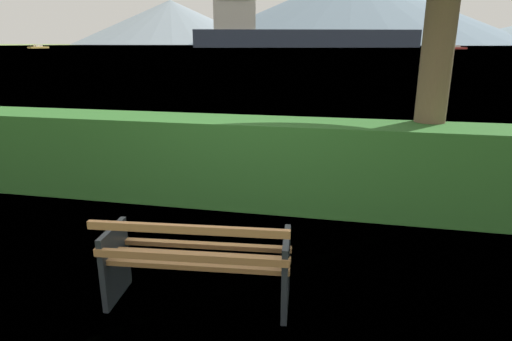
{
  "coord_description": "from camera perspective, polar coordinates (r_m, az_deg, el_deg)",
  "views": [
    {
      "loc": [
        1.17,
        -3.15,
        2.21
      ],
      "look_at": [
        0.0,
        2.4,
        0.51
      ],
      "focal_mm": 30.03,
      "sensor_mm": 36.0,
      "label": 1
    }
  ],
  "objects": [
    {
      "name": "cargo_ship_large",
      "position": [
        224.02,
        4.39,
        17.89
      ],
      "size": [
        111.47,
        43.87,
        26.07
      ],
      "color": "#2D384C",
      "rests_on": "water_surface"
    },
    {
      "name": "ground_plane",
      "position": [
        4.02,
        -7.41,
        -16.81
      ],
      "size": [
        1400.0,
        1400.0,
        0.0
      ],
      "primitive_type": "plane",
      "color": "olive"
    },
    {
      "name": "park_bench",
      "position": [
        3.76,
        -7.86,
        -11.9
      ],
      "size": [
        1.64,
        0.71,
        0.87
      ],
      "color": "olive",
      "rests_on": "ground_plane"
    },
    {
      "name": "fishing_boat_near",
      "position": [
        175.54,
        25.03,
        14.59
      ],
      "size": [
        8.27,
        5.3,
        1.4
      ],
      "color": "#B2332D",
      "rests_on": "water_surface"
    },
    {
      "name": "water_surface",
      "position": [
        310.51,
        12.18,
        15.87
      ],
      "size": [
        620.0,
        620.0,
        0.0
      ],
      "primitive_type": "plane",
      "color": "#7A99A8",
      "rests_on": "ground_plane"
    },
    {
      "name": "sailboat_mid",
      "position": [
        207.98,
        -27.01,
        14.44
      ],
      "size": [
        4.97,
        8.66,
        1.5
      ],
      "color": "gold",
      "rests_on": "water_surface"
    },
    {
      "name": "distant_hills",
      "position": [
        578.93,
        18.12,
        19.1
      ],
      "size": [
        890.52,
        428.53,
        84.94
      ],
      "color": "gray",
      "rests_on": "ground_plane"
    },
    {
      "name": "hedge_row",
      "position": [
        5.99,
        0.2,
        1.07
      ],
      "size": [
        9.11,
        0.85,
        1.2
      ],
      "primitive_type": "cube",
      "color": "#285B23",
      "rests_on": "ground_plane"
    }
  ]
}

